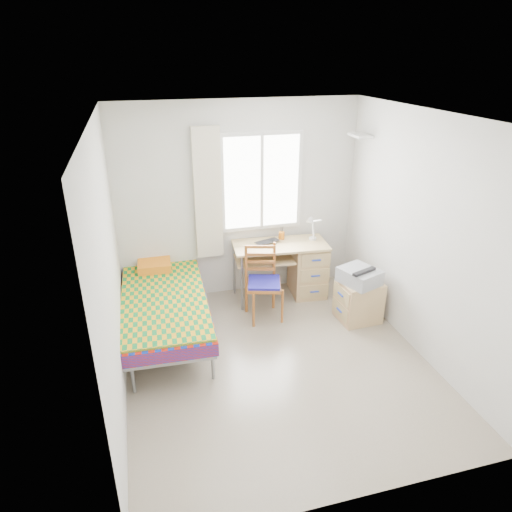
{
  "coord_description": "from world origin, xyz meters",
  "views": [
    {
      "loc": [
        -1.28,
        -3.88,
        3.12
      ],
      "look_at": [
        -0.09,
        0.55,
        1.05
      ],
      "focal_mm": 32.0,
      "sensor_mm": 36.0,
      "label": 1
    }
  ],
  "objects": [
    {
      "name": "floating_shelf",
      "position": [
        1.49,
        1.4,
        2.15
      ],
      "size": [
        0.2,
        0.32,
        0.03
      ],
      "primitive_type": "cube",
      "color": "white",
      "rests_on": "wall_right"
    },
    {
      "name": "cabinet",
      "position": [
        1.25,
        0.59,
        0.27
      ],
      "size": [
        0.51,
        0.46,
        0.53
      ],
      "rotation": [
        0.0,
        0.0,
        0.05
      ],
      "color": "tan",
      "rests_on": "floor"
    },
    {
      "name": "pen_cup",
      "position": [
        0.55,
        1.59,
        0.83
      ],
      "size": [
        0.1,
        0.1,
        0.1
      ],
      "primitive_type": "cylinder",
      "rotation": [
        0.0,
        0.0,
        -0.28
      ],
      "color": "orange",
      "rests_on": "desk"
    },
    {
      "name": "task_lamp",
      "position": [
        0.89,
        1.34,
        1.02
      ],
      "size": [
        0.22,
        0.32,
        0.39
      ],
      "rotation": [
        0.0,
        0.0,
        0.07
      ],
      "color": "white",
      "rests_on": "desk"
    },
    {
      "name": "floor",
      "position": [
        0.0,
        0.0,
        0.0
      ],
      "size": [
        3.5,
        3.5,
        0.0
      ],
      "primitive_type": "plane",
      "color": "#BCAD93",
      "rests_on": "ground"
    },
    {
      "name": "curtain",
      "position": [
        -0.42,
        1.68,
        1.45
      ],
      "size": [
        0.35,
        0.05,
        1.7
      ],
      "primitive_type": "cube",
      "color": "#FAEDCE",
      "rests_on": "wall_back"
    },
    {
      "name": "wall_left",
      "position": [
        -1.6,
        0.0,
        1.3
      ],
      "size": [
        0.0,
        3.5,
        3.5
      ],
      "primitive_type": "plane",
      "rotation": [
        1.57,
        0.0,
        1.57
      ],
      "color": "silver",
      "rests_on": "ground"
    },
    {
      "name": "ceiling",
      "position": [
        0.0,
        0.0,
        2.6
      ],
      "size": [
        3.5,
        3.5,
        0.0
      ],
      "primitive_type": "plane",
      "rotation": [
        3.14,
        0.0,
        0.0
      ],
      "color": "white",
      "rests_on": "wall_back"
    },
    {
      "name": "book",
      "position": [
        0.26,
        1.4,
        0.59
      ],
      "size": [
        0.21,
        0.27,
        0.02
      ],
      "primitive_type": "imported",
      "rotation": [
        0.0,
        0.0,
        0.12
      ],
      "color": "gray",
      "rests_on": "desk"
    },
    {
      "name": "window",
      "position": [
        0.3,
        1.73,
        1.55
      ],
      "size": [
        1.1,
        0.04,
        1.3
      ],
      "color": "white",
      "rests_on": "wall_back"
    },
    {
      "name": "bed",
      "position": [
        -1.12,
        0.93,
        0.44
      ],
      "size": [
        1.06,
        2.14,
        0.91
      ],
      "rotation": [
        0.0,
        0.0,
        -0.04
      ],
      "color": "gray",
      "rests_on": "floor"
    },
    {
      "name": "chair",
      "position": [
        0.12,
        0.99,
        0.53
      ],
      "size": [
        0.51,
        0.51,
        0.95
      ],
      "rotation": [
        0.0,
        0.0,
        -0.28
      ],
      "color": "#A3631F",
      "rests_on": "floor"
    },
    {
      "name": "wall_back",
      "position": [
        0.0,
        1.75,
        1.3
      ],
      "size": [
        3.2,
        0.0,
        3.2
      ],
      "primitive_type": "plane",
      "rotation": [
        1.57,
        0.0,
        0.0
      ],
      "color": "silver",
      "rests_on": "ground"
    },
    {
      "name": "laptop",
      "position": [
        0.33,
        1.45,
        0.79
      ],
      "size": [
        0.39,
        0.31,
        0.03
      ],
      "primitive_type": "imported",
      "rotation": [
        0.0,
        0.0,
        0.32
      ],
      "color": "black",
      "rests_on": "desk"
    },
    {
      "name": "wall_right",
      "position": [
        1.6,
        0.0,
        1.3
      ],
      "size": [
        0.0,
        3.5,
        3.5
      ],
      "primitive_type": "plane",
      "rotation": [
        1.57,
        0.0,
        -1.57
      ],
      "color": "silver",
      "rests_on": "ground"
    },
    {
      "name": "printer",
      "position": [
        1.21,
        0.56,
        0.63
      ],
      "size": [
        0.52,
        0.55,
        0.19
      ],
      "rotation": [
        0.0,
        0.0,
        0.36
      ],
      "color": "#B0B2B9",
      "rests_on": "cabinet"
    },
    {
      "name": "desk",
      "position": [
        0.81,
        1.42,
        0.42
      ],
      "size": [
        1.29,
        0.68,
        0.78
      ],
      "rotation": [
        0.0,
        0.0,
        -0.09
      ],
      "color": "tan",
      "rests_on": "floor"
    }
  ]
}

